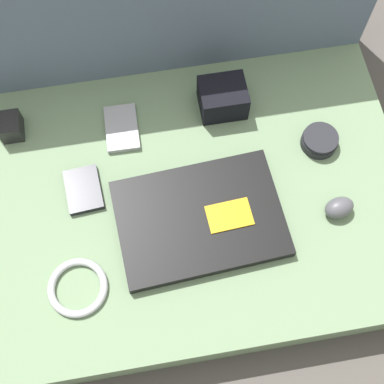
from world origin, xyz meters
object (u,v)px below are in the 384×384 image
phone_black (83,190)px  charger_brick (11,127)px  phone_silver (122,128)px  camera_pouch (223,98)px  laptop (200,219)px  speaker_puck (320,141)px  computer_mouse (339,208)px

phone_black → charger_brick: 0.22m
phone_silver → camera_pouch: size_ratio=1.12×
laptop → phone_silver: size_ratio=3.05×
speaker_puck → phone_black: bearing=-177.0°
laptop → camera_pouch: bearing=66.2°
phone_black → camera_pouch: (0.33, 0.16, 0.03)m
laptop → phone_black: (-0.23, 0.11, -0.01)m
phone_silver → camera_pouch: camera_pouch is taller
laptop → charger_brick: bearing=139.7°
phone_black → camera_pouch: camera_pouch is taller
computer_mouse → camera_pouch: (-0.19, 0.29, 0.02)m
laptop → phone_black: bearing=151.6°
phone_silver → phone_black: bearing=-124.7°
phone_silver → charger_brick: size_ratio=1.95×
camera_pouch → phone_silver: bearing=-174.5°
computer_mouse → charger_brick: size_ratio=1.17×
charger_brick → speaker_puck: bearing=-12.2°
speaker_puck → phone_black: (-0.52, -0.03, -0.01)m
computer_mouse → charger_brick: (-0.65, 0.30, 0.00)m
phone_black → charger_brick: (-0.14, 0.17, 0.02)m
speaker_puck → camera_pouch: camera_pouch is taller
phone_silver → phone_black: size_ratio=1.09×
computer_mouse → speaker_puck: computer_mouse is taller
phone_silver → charger_brick: (-0.24, 0.03, 0.02)m
laptop → speaker_puck: 0.32m
phone_silver → laptop: bearing=-59.9°
phone_black → camera_pouch: size_ratio=1.03×
laptop → phone_black: laptop is taller
speaker_puck → phone_silver: (-0.42, 0.11, -0.01)m
phone_black → charger_brick: bearing=125.3°
computer_mouse → phone_black: (-0.51, 0.13, -0.01)m
phone_silver → phone_black: (-0.10, -0.13, 0.00)m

